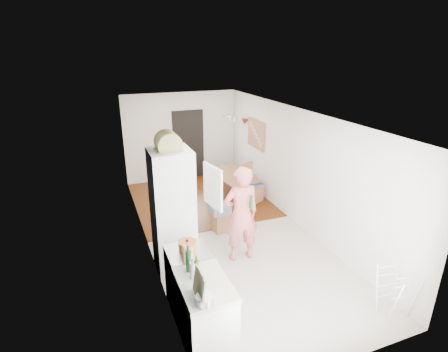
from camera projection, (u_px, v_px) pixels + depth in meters
room_shell at (226, 177)px, 6.88m from camera, size 3.20×7.00×2.50m
floor at (226, 233)px, 7.32m from camera, size 3.20×7.00×0.01m
wood_floor_overlay at (200, 199)px, 8.93m from camera, size 3.20×3.30×0.01m
sage_wall_panel at (167, 200)px, 4.39m from camera, size 0.02×3.00×1.30m
tile_splashback at (181, 272)px, 4.15m from camera, size 0.02×1.90×0.50m
doorway_recess at (189, 145)px, 10.08m from camera, size 0.90×0.04×2.00m
base_cabinet at (205, 314)px, 4.50m from camera, size 0.60×0.90×0.86m
worktop at (204, 284)px, 4.34m from camera, size 0.62×0.92×0.06m
range_cooker at (189, 279)px, 5.15m from camera, size 0.60×0.60×0.88m
cooker_top at (188, 252)px, 4.99m from camera, size 0.60×0.60×0.04m
fridge_housing at (173, 212)px, 5.83m from camera, size 0.66×0.66×2.15m
fridge_door at (213, 187)px, 5.61m from camera, size 0.14×0.56×0.70m
fridge_interior at (190, 183)px, 5.77m from camera, size 0.02×0.52×0.66m
pinboard at (256, 134)px, 8.97m from camera, size 0.03×0.90×0.70m
pinboard_frame at (256, 134)px, 8.97m from camera, size 0.00×0.94×0.74m
wall_sconce at (245, 122)px, 9.46m from camera, size 0.18×0.18×0.16m
person at (241, 206)px, 6.09m from camera, size 0.78×0.52×2.10m
dining_table at (233, 185)px, 9.20m from camera, size 0.89×1.39×0.46m
dining_chair at (252, 183)px, 8.65m from camera, size 0.54×0.54×0.98m
stool at (221, 221)px, 7.35m from camera, size 0.35×0.35×0.42m
grey_drape at (220, 209)px, 7.23m from camera, size 0.40×0.40×0.18m
drying_rack at (396, 293)px, 4.95m from camera, size 0.44×0.40×0.76m
bread_bin at (168, 143)px, 5.40m from camera, size 0.43×0.41×0.21m
red_casserole at (187, 246)px, 4.97m from camera, size 0.31×0.31×0.15m
steel_pan at (205, 300)px, 3.95m from camera, size 0.26×0.26×0.11m
held_bottle at (251, 203)px, 5.92m from camera, size 0.05×0.05×0.25m
bottle_a at (188, 261)px, 4.49m from camera, size 0.08×0.08×0.31m
bottle_b at (197, 269)px, 4.36m from camera, size 0.06×0.06×0.26m
bottle_c at (193, 270)px, 4.37m from camera, size 0.12×0.12×0.23m
pepper_mill_front at (191, 259)px, 4.61m from camera, size 0.07×0.07×0.22m
pepper_mill_back at (184, 255)px, 4.70m from camera, size 0.07×0.07×0.21m
chopping_boards at (199, 286)px, 3.98m from camera, size 0.06×0.27×0.36m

